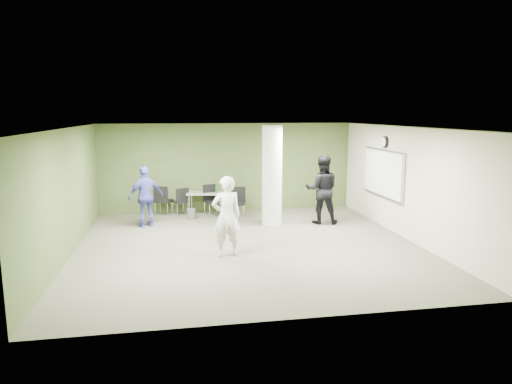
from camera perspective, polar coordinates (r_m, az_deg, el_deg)
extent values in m
plane|color=#4E4E3E|center=(10.95, -0.98, -6.72)|extent=(8.00, 8.00, 0.00)
plane|color=white|center=(10.50, -1.03, 8.08)|extent=(8.00, 8.00, 0.00)
cube|color=#435327|center=(14.56, -3.48, 3.06)|extent=(8.00, 2.80, 0.02)
cube|color=#435327|center=(10.77, -22.52, -0.12)|extent=(0.02, 8.00, 2.80)
cube|color=beige|center=(11.93, 18.34, 1.04)|extent=(0.02, 8.00, 2.80)
cylinder|color=silver|center=(12.76, 2.02, 2.10)|extent=(0.56, 0.56, 2.80)
cube|color=silver|center=(12.94, 15.59, 2.29)|extent=(0.04, 2.30, 1.30)
cube|color=white|center=(12.93, 15.49, 2.29)|extent=(0.02, 2.20, 1.20)
cylinder|color=black|center=(12.86, 15.76, 6.05)|extent=(0.05, 0.32, 0.32)
cylinder|color=white|center=(12.85, 15.64, 6.05)|extent=(0.02, 0.26, 0.26)
cube|color=gray|center=(14.07, -5.52, -0.12)|extent=(1.59, 0.92, 0.04)
cylinder|color=silver|center=(13.97, -8.36, -1.74)|extent=(0.04, 0.04, 0.67)
cylinder|color=silver|center=(13.83, -2.82, -1.77)|extent=(0.04, 0.04, 0.67)
cylinder|color=silver|center=(14.48, -8.05, -1.32)|extent=(0.04, 0.04, 0.67)
cylinder|color=silver|center=(14.34, -2.71, -1.34)|extent=(0.04, 0.04, 0.67)
cylinder|color=#1A4F24|center=(13.99, -4.96, 0.42)|extent=(0.07, 0.07, 0.25)
cylinder|color=#B2B2B7|center=(13.94, -3.19, 0.26)|extent=(0.06, 0.06, 0.18)
cylinder|color=#4C4C4C|center=(13.73, -8.11, -2.73)|extent=(0.27, 0.27, 0.31)
cube|color=black|center=(14.28, -11.48, -1.09)|extent=(0.60, 0.60, 0.05)
cube|color=black|center=(14.03, -11.83, -0.23)|extent=(0.44, 0.19, 0.46)
cylinder|color=silver|center=(14.43, -10.46, -1.91)|extent=(0.02, 0.02, 0.44)
cylinder|color=silver|center=(14.57, -11.89, -1.84)|extent=(0.02, 0.02, 0.44)
cylinder|color=silver|center=(14.08, -11.00, -2.22)|extent=(0.02, 0.02, 0.44)
cylinder|color=silver|center=(14.22, -12.46, -2.16)|extent=(0.02, 0.02, 0.44)
cube|color=black|center=(14.28, -9.46, -1.19)|extent=(0.56, 0.56, 0.05)
cube|color=black|center=(14.06, -9.16, -0.38)|extent=(0.39, 0.20, 0.42)
cylinder|color=silver|center=(14.55, -9.09, -1.85)|extent=(0.02, 0.02, 0.40)
cylinder|color=silver|center=(14.41, -10.37, -2.00)|extent=(0.02, 0.02, 0.40)
cylinder|color=silver|center=(14.23, -8.50, -2.09)|extent=(0.02, 0.02, 0.40)
cylinder|color=silver|center=(14.09, -9.80, -2.25)|extent=(0.02, 0.02, 0.40)
cube|color=black|center=(13.92, -5.41, -1.17)|extent=(0.61, 0.61, 0.05)
cube|color=black|center=(14.07, -5.77, 0.02)|extent=(0.45, 0.18, 0.47)
cylinder|color=silver|center=(13.71, -5.83, -2.39)|extent=(0.02, 0.02, 0.45)
cylinder|color=silver|center=(13.86, -4.31, -2.23)|extent=(0.02, 0.02, 0.45)
cylinder|color=silver|center=(14.07, -6.45, -2.09)|extent=(0.02, 0.02, 0.45)
cylinder|color=silver|center=(14.22, -4.97, -1.93)|extent=(0.02, 0.02, 0.45)
cube|color=black|center=(13.67, -2.32, -1.43)|extent=(0.56, 0.56, 0.05)
cube|color=black|center=(13.82, -2.22, -0.25)|extent=(0.43, 0.15, 0.45)
cylinder|color=silver|center=(13.55, -3.20, -2.55)|extent=(0.02, 0.02, 0.43)
cylinder|color=silver|center=(13.51, -1.61, -2.58)|extent=(0.02, 0.02, 0.43)
cylinder|color=silver|center=(13.92, -2.99, -2.21)|extent=(0.02, 0.02, 0.43)
cylinder|color=silver|center=(13.88, -1.44, -2.24)|extent=(0.02, 0.02, 0.43)
imported|color=silver|center=(9.99, -3.71, -3.07)|extent=(0.71, 0.53, 1.79)
imported|color=black|center=(13.07, 8.24, 0.32)|extent=(1.10, 0.95, 1.96)
imported|color=#3F469D|center=(12.93, -13.59, -0.55)|extent=(1.08, 0.81, 1.70)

